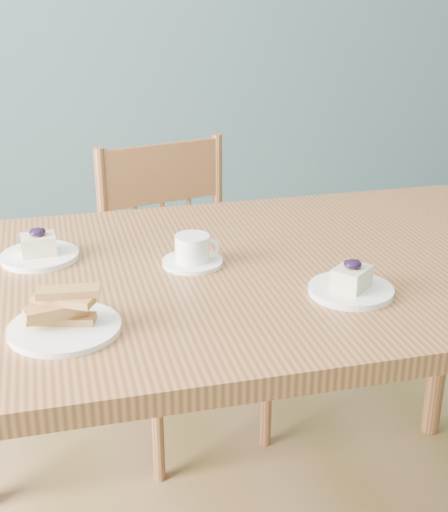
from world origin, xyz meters
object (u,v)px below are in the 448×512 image
object	(u,v)px
dining_table	(265,298)
coffee_cup	(193,252)
dining_chair	(182,295)
biscotti_plate	(64,318)
cheesecake_plate_near	(351,285)
cheesecake_plate_far	(39,251)

from	to	relation	value
dining_table	coffee_cup	world-z (taller)	coffee_cup
dining_table	coffee_cup	distance (m)	0.19
dining_chair	biscotti_plate	xyz separation A→B (m)	(-0.38, -0.79, 0.37)
dining_chair	cheesecake_plate_near	size ratio (longest dim) A/B	5.57
cheesecake_plate_near	biscotti_plate	world-z (taller)	biscotti_plate
cheesecake_plate_near	dining_chair	bearing A→B (deg)	102.00
dining_table	cheesecake_plate_far	distance (m)	0.50
coffee_cup	cheesecake_plate_far	bearing A→B (deg)	175.40
dining_chair	biscotti_plate	size ratio (longest dim) A/B	4.66
dining_table	cheesecake_plate_far	bearing A→B (deg)	162.40
dining_chair	cheesecake_plate_far	distance (m)	0.70
dining_table	cheesecake_plate_near	xyz separation A→B (m)	(0.11, -0.18, 0.10)
cheesecake_plate_far	coffee_cup	bearing A→B (deg)	-20.72
dining_chair	biscotti_plate	world-z (taller)	dining_chair
dining_chair	coffee_cup	xyz separation A→B (m)	(-0.09, -0.56, 0.37)
cheesecake_plate_near	coffee_cup	bearing A→B (deg)	139.34
cheesecake_plate_far	biscotti_plate	xyz separation A→B (m)	(0.03, -0.35, 0.01)
cheesecake_plate_near	biscotti_plate	size ratio (longest dim) A/B	0.84
dining_chair	coffee_cup	world-z (taller)	dining_chair
dining_chair	biscotti_plate	bearing A→B (deg)	-127.34
cheesecake_plate_far	biscotti_plate	bearing A→B (deg)	-85.38
coffee_cup	biscotti_plate	bearing A→B (deg)	-125.02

